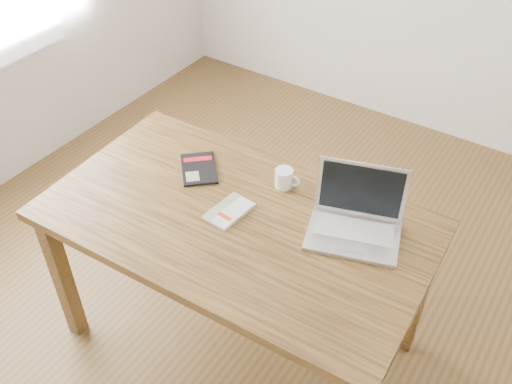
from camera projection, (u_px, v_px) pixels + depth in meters
The scene contains 6 objects.
room at pixel (281, 65), 1.77m from camera, with size 4.04×4.04×2.70m.
desk at pixel (237, 233), 2.19m from camera, with size 1.48×0.88×0.75m.
white_guidebook at pixel (229, 211), 2.14m from camera, with size 0.13×0.19×0.02m.
black_guidebook at pixel (199, 169), 2.34m from camera, with size 0.24×0.25×0.01m.
laptop at pixel (356, 219), 2.05m from camera, with size 0.39×0.35×0.23m.
coffee_mug at pixel (285, 178), 2.24m from camera, with size 0.10×0.07×0.08m.
Camera 1 is at (0.75, -1.38, 2.20)m, focal length 40.00 mm.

